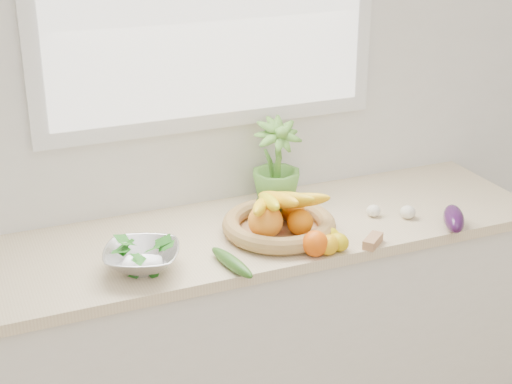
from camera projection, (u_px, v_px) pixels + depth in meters
name	position (u px, v px, depth m)	size (l,w,h in m)	color
back_wall	(209.00, 87.00, 2.86)	(4.50, 0.02, 2.70)	white
counter_cabinet	(242.00, 343.00, 2.96)	(2.20, 0.58, 0.86)	silver
countertop	(241.00, 236.00, 2.79)	(2.24, 0.62, 0.04)	beige
orange_loose	(315.00, 243.00, 2.59)	(0.09, 0.09, 0.09)	#E75507
lemon_a	(338.00, 242.00, 2.63)	(0.06, 0.08, 0.06)	gold
lemon_b	(329.00, 245.00, 2.61)	(0.07, 0.08, 0.07)	#EBA60C
lemon_c	(329.00, 235.00, 2.69)	(0.06, 0.07, 0.06)	yellow
apple	(270.00, 221.00, 2.76)	(0.08, 0.08, 0.08)	red
ginger	(373.00, 241.00, 2.67)	(0.10, 0.04, 0.03)	tan
garlic_a	(287.00, 216.00, 2.85)	(0.05, 0.05, 0.04)	silver
garlic_b	(374.00, 211.00, 2.89)	(0.05, 0.05, 0.04)	white
garlic_c	(408.00, 212.00, 2.88)	(0.06, 0.06, 0.05)	silver
eggplant	(454.00, 219.00, 2.79)	(0.07, 0.19, 0.08)	#31103B
cucumber	(232.00, 262.00, 2.52)	(0.04, 0.24, 0.04)	#325D1B
radish	(303.00, 245.00, 2.64)	(0.03, 0.03, 0.03)	red
potted_herb	(276.00, 163.00, 2.95)	(0.19, 0.19, 0.34)	#599737
fruit_basket	(278.00, 219.00, 2.74)	(0.45, 0.45, 0.19)	tan
colander_with_spinach	(142.00, 253.00, 2.49)	(0.32, 0.32, 0.12)	silver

